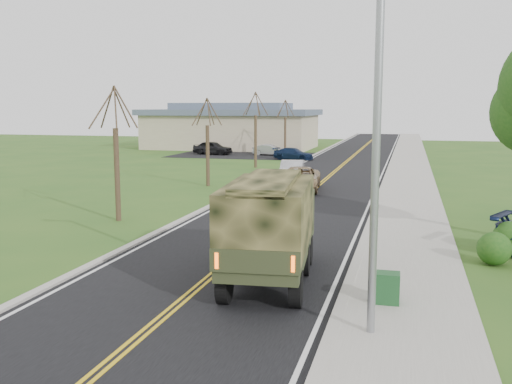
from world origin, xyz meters
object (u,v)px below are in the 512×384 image
(sedan_silver, at_px, (292,171))
(utility_box_near, at_px, (388,288))
(military_truck, at_px, (271,221))
(suv_champagne, at_px, (299,179))

(sedan_silver, xyz_separation_m, utility_box_near, (7.45, -24.24, -0.22))
(sedan_silver, distance_m, utility_box_near, 25.36)
(sedan_silver, relative_size, utility_box_near, 5.48)
(military_truck, relative_size, utility_box_near, 8.16)
(suv_champagne, relative_size, sedan_silver, 1.20)
(military_truck, xyz_separation_m, sedan_silver, (-4.02, 22.89, -1.09))
(suv_champagne, xyz_separation_m, utility_box_near, (6.09, -19.79, -0.23))
(military_truck, bearing_deg, sedan_silver, 94.05)
(sedan_silver, height_order, utility_box_near, sedan_silver)
(utility_box_near, bearing_deg, suv_champagne, 105.55)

